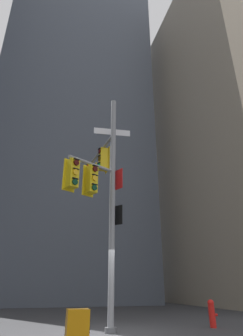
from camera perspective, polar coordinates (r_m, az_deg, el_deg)
The scene contains 5 objects.
ground at distance 9.98m, azimuth -2.29°, elevation -30.95°, with size 120.00×120.00×0.00m, color #38383A.
building_mid_block at distance 35.61m, azimuth -10.12°, elevation 9.91°, with size 15.49×15.49×41.31m, color #4C5460.
signal_pole_assembly at distance 10.91m, azimuth -4.57°, elevation -2.85°, with size 2.73×4.41×8.75m.
fire_hydrant at distance 11.60m, azimuth 18.16°, elevation -26.53°, with size 0.33×0.23×0.91m.
newspaper_box at distance 6.40m, azimuth -9.23°, elevation -30.86°, with size 0.45×0.36×0.91m.
Camera 1 is at (-2.37, -9.60, 1.31)m, focal length 29.50 mm.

